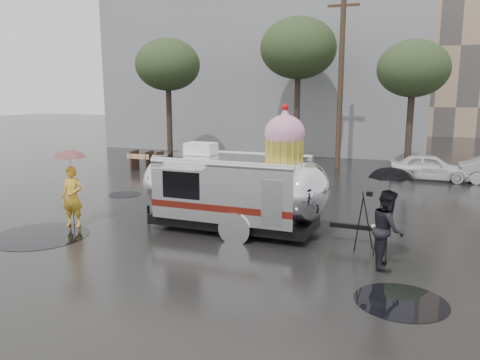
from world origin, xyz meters
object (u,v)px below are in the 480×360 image
at_px(airstream_trailer, 236,186).
at_px(tripod, 368,216).
at_px(person_right, 387,229).
at_px(person_left, 72,197).

distance_m(airstream_trailer, tripod, 3.87).
distance_m(person_right, tripod, 1.02).
xyz_separation_m(person_right, tripod, (-0.50, 0.89, 0.04)).
relative_size(person_left, tripod, 1.16).
bearing_deg(person_right, airstream_trailer, 62.73).
distance_m(airstream_trailer, person_right, 4.58).
height_order(airstream_trailer, tripod, airstream_trailer).
height_order(airstream_trailer, person_left, airstream_trailer).
bearing_deg(person_left, person_right, -10.42).
bearing_deg(airstream_trailer, person_right, -18.17).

